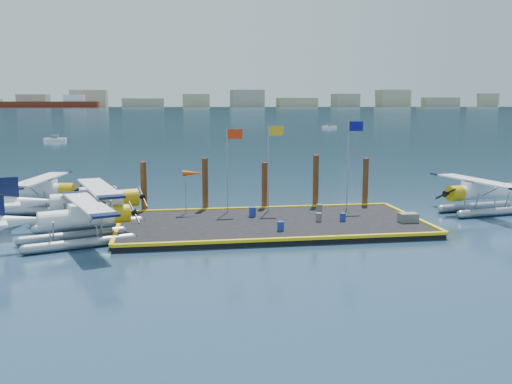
{
  "coord_description": "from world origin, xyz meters",
  "views": [
    {
      "loc": [
        -6.87,
        -36.71,
        8.32
      ],
      "look_at": [
        -0.7,
        2.0,
        2.11
      ],
      "focal_mm": 40.0,
      "sensor_mm": 36.0,
      "label": 1
    }
  ],
  "objects_px": {
    "flagpole_blue": "(351,151)",
    "piling_4": "(365,184)",
    "drum_2": "(343,217)",
    "windsock": "(192,174)",
    "drum_5": "(253,212)",
    "seaplane_b": "(92,203)",
    "drum_4": "(319,208)",
    "flagpole_red": "(230,157)",
    "seaplane_d": "(482,194)",
    "piling_3": "(316,183)",
    "crate": "(408,218)",
    "seaplane_c": "(36,193)",
    "piling_0": "(144,189)",
    "piling_1": "(205,186)",
    "piling_2": "(265,187)",
    "flagpole_yellow": "(271,155)",
    "seaplane_a": "(82,220)",
    "drum_1": "(319,217)",
    "drum_3": "(281,226)"
  },
  "relations": [
    {
      "from": "seaplane_c",
      "to": "flagpole_red",
      "type": "height_order",
      "value": "flagpole_red"
    },
    {
      "from": "drum_3",
      "to": "windsock",
      "type": "xyz_separation_m",
      "value": [
        -5.11,
        6.6,
        2.53
      ]
    },
    {
      "from": "seaplane_b",
      "to": "drum_3",
      "type": "relative_size",
      "value": 17.26
    },
    {
      "from": "drum_2",
      "to": "crate",
      "type": "distance_m",
      "value": 4.32
    },
    {
      "from": "flagpole_blue",
      "to": "piling_2",
      "type": "xyz_separation_m",
      "value": [
        -6.2,
        1.6,
        -2.79
      ]
    },
    {
      "from": "windsock",
      "to": "piling_2",
      "type": "height_order",
      "value": "piling_2"
    },
    {
      "from": "flagpole_yellow",
      "to": "windsock",
      "type": "bearing_deg",
      "value": 180.0
    },
    {
      "from": "seaplane_a",
      "to": "piling_4",
      "type": "distance_m",
      "value": 21.87
    },
    {
      "from": "drum_3",
      "to": "drum_4",
      "type": "bearing_deg",
      "value": 53.52
    },
    {
      "from": "crate",
      "to": "piling_4",
      "type": "xyz_separation_m",
      "value": [
        -0.5,
        6.98,
        1.3
      ]
    },
    {
      "from": "seaplane_d",
      "to": "drum_5",
      "type": "relative_size",
      "value": 14.25
    },
    {
      "from": "flagpole_blue",
      "to": "piling_4",
      "type": "height_order",
      "value": "flagpole_blue"
    },
    {
      "from": "piling_0",
      "to": "piling_2",
      "type": "xyz_separation_m",
      "value": [
        9.0,
        0.0,
        -0.1
      ]
    },
    {
      "from": "seaplane_c",
      "to": "seaplane_d",
      "type": "relative_size",
      "value": 1.01
    },
    {
      "from": "seaplane_d",
      "to": "piling_1",
      "type": "bearing_deg",
      "value": 71.43
    },
    {
      "from": "seaplane_a",
      "to": "drum_4",
      "type": "xyz_separation_m",
      "value": [
        15.86,
        5.16,
        -0.73
      ]
    },
    {
      "from": "windsock",
      "to": "piling_2",
      "type": "distance_m",
      "value": 5.9
    },
    {
      "from": "piling_2",
      "to": "drum_1",
      "type": "bearing_deg",
      "value": -65.31
    },
    {
      "from": "piling_2",
      "to": "seaplane_a",
      "type": "bearing_deg",
      "value": -146.9
    },
    {
      "from": "piling_2",
      "to": "drum_5",
      "type": "bearing_deg",
      "value": -112.45
    },
    {
      "from": "flagpole_red",
      "to": "piling_3",
      "type": "xyz_separation_m",
      "value": [
        6.79,
        1.6,
        -2.25
      ]
    },
    {
      "from": "piling_3",
      "to": "flagpole_blue",
      "type": "bearing_deg",
      "value": -36.07
    },
    {
      "from": "flagpole_blue",
      "to": "windsock",
      "type": "bearing_deg",
      "value": 180.0
    },
    {
      "from": "seaplane_b",
      "to": "flagpole_red",
      "type": "height_order",
      "value": "flagpole_red"
    },
    {
      "from": "crate",
      "to": "drum_5",
      "type": "bearing_deg",
      "value": 161.07
    },
    {
      "from": "crate",
      "to": "piling_1",
      "type": "height_order",
      "value": "piling_1"
    },
    {
      "from": "crate",
      "to": "flagpole_yellow",
      "type": "xyz_separation_m",
      "value": [
        -8.3,
        5.38,
        3.81
      ]
    },
    {
      "from": "drum_4",
      "to": "drum_5",
      "type": "relative_size",
      "value": 0.9
    },
    {
      "from": "piling_1",
      "to": "piling_3",
      "type": "xyz_separation_m",
      "value": [
        8.5,
        0.0,
        0.05
      ]
    },
    {
      "from": "crate",
      "to": "piling_4",
      "type": "relative_size",
      "value": 0.3
    },
    {
      "from": "drum_3",
      "to": "drum_4",
      "type": "distance_m",
      "value": 6.63
    },
    {
      "from": "drum_4",
      "to": "flagpole_blue",
      "type": "xyz_separation_m",
      "value": [
        2.67,
        1.27,
        3.98
      ]
    },
    {
      "from": "drum_1",
      "to": "drum_4",
      "type": "bearing_deg",
      "value": 73.93
    },
    {
      "from": "seaplane_d",
      "to": "drum_4",
      "type": "relative_size",
      "value": 15.86
    },
    {
      "from": "drum_4",
      "to": "piling_4",
      "type": "height_order",
      "value": "piling_4"
    },
    {
      "from": "seaplane_c",
      "to": "piling_0",
      "type": "xyz_separation_m",
      "value": [
        8.17,
        -2.65,
        0.5
      ]
    },
    {
      "from": "seaplane_d",
      "to": "piling_3",
      "type": "bearing_deg",
      "value": 65.54
    },
    {
      "from": "drum_5",
      "to": "windsock",
      "type": "relative_size",
      "value": 0.22
    },
    {
      "from": "piling_4",
      "to": "flagpole_blue",
      "type": "bearing_deg",
      "value": -138.42
    },
    {
      "from": "piling_2",
      "to": "flagpole_blue",
      "type": "bearing_deg",
      "value": -14.48
    },
    {
      "from": "seaplane_b",
      "to": "flagpole_blue",
      "type": "height_order",
      "value": "flagpole_blue"
    },
    {
      "from": "drum_2",
      "to": "drum_5",
      "type": "relative_size",
      "value": 0.82
    },
    {
      "from": "seaplane_c",
      "to": "flagpole_red",
      "type": "bearing_deg",
      "value": 84.15
    },
    {
      "from": "piling_4",
      "to": "drum_2",
      "type": "bearing_deg",
      "value": -121.72
    },
    {
      "from": "seaplane_a",
      "to": "seaplane_b",
      "type": "relative_size",
      "value": 0.9
    },
    {
      "from": "flagpole_yellow",
      "to": "piling_0",
      "type": "bearing_deg",
      "value": 170.14
    },
    {
      "from": "drum_3",
      "to": "piling_1",
      "type": "relative_size",
      "value": 0.14
    },
    {
      "from": "windsock",
      "to": "piling_0",
      "type": "distance_m",
      "value": 4.02
    },
    {
      "from": "piling_0",
      "to": "piling_1",
      "type": "xyz_separation_m",
      "value": [
        4.5,
        0.0,
        0.1
      ]
    },
    {
      "from": "drum_2",
      "to": "piling_1",
      "type": "xyz_separation_m",
      "value": [
        -8.79,
        6.0,
        1.42
      ]
    }
  ]
}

